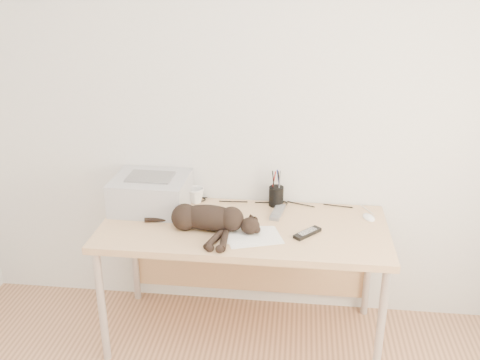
# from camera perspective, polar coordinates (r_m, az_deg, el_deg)

# --- Properties ---
(wall_back) EXTENTS (3.50, 0.00, 3.50)m
(wall_back) POSITION_cam_1_polar(r_m,az_deg,el_deg) (3.13, 1.15, 7.33)
(wall_back) COLOR silver
(wall_back) RESTS_ON floor
(desk) EXTENTS (1.60, 0.70, 0.74)m
(desk) POSITION_cam_1_polar(r_m,az_deg,el_deg) (3.13, 0.56, -6.34)
(desk) COLOR #DDBB81
(desk) RESTS_ON floor
(printer) EXTENTS (0.44, 0.38, 0.21)m
(printer) POSITION_cam_1_polar(r_m,az_deg,el_deg) (3.20, -9.45, -1.32)
(printer) COLOR #A5A5AA
(printer) RESTS_ON desk
(papers) EXTENTS (0.35, 0.28, 0.01)m
(papers) POSITION_cam_1_polar(r_m,az_deg,el_deg) (2.87, 1.21, -5.99)
(papers) COLOR white
(papers) RESTS_ON desk
(cat) EXTENTS (0.66, 0.33, 0.15)m
(cat) POSITION_cam_1_polar(r_m,az_deg,el_deg) (2.92, -3.64, -4.19)
(cat) COLOR black
(cat) RESTS_ON desk
(mug) EXTENTS (0.14, 0.14, 0.09)m
(mug) POSITION_cam_1_polar(r_m,az_deg,el_deg) (3.27, -4.74, -1.63)
(mug) COLOR white
(mug) RESTS_ON desk
(pen_cup) EXTENTS (0.09, 0.09, 0.22)m
(pen_cup) POSITION_cam_1_polar(r_m,az_deg,el_deg) (3.21, 3.88, -1.69)
(pen_cup) COLOR black
(pen_cup) RESTS_ON desk
(remote_grey) EXTENTS (0.09, 0.20, 0.02)m
(remote_grey) POSITION_cam_1_polar(r_m,az_deg,el_deg) (3.13, 4.03, -3.45)
(remote_grey) COLOR slate
(remote_grey) RESTS_ON desk
(remote_black) EXTENTS (0.15, 0.17, 0.02)m
(remote_black) POSITION_cam_1_polar(r_m,az_deg,el_deg) (2.91, 7.20, -5.64)
(remote_black) COLOR black
(remote_black) RESTS_ON desk
(mouse) EXTENTS (0.09, 0.12, 0.03)m
(mouse) POSITION_cam_1_polar(r_m,az_deg,el_deg) (3.15, 13.58, -3.72)
(mouse) COLOR white
(mouse) RESTS_ON desk
(cable_tangle) EXTENTS (1.36, 0.07, 0.01)m
(cable_tangle) POSITION_cam_1_polar(r_m,az_deg,el_deg) (3.27, 0.99, -2.33)
(cable_tangle) COLOR black
(cable_tangle) RESTS_ON desk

